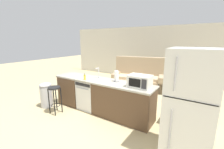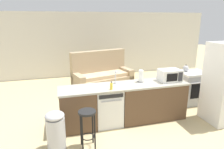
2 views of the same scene
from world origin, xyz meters
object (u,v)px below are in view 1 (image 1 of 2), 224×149
at_px(refrigerator, 190,106).
at_px(soap_bottle, 85,77).
at_px(dishwasher, 90,94).
at_px(bar_stool, 55,94).
at_px(paper_towel_roll, 116,76).
at_px(trash_bin, 46,95).
at_px(stove_range, 193,108).
at_px(couch, 138,79).
at_px(kettle, 189,83).
at_px(microwave, 140,81).

distance_m(refrigerator, soap_bottle, 2.60).
relative_size(dishwasher, bar_stool, 1.14).
distance_m(paper_towel_roll, trash_bin, 2.21).
distance_m(paper_towel_roll, soap_bottle, 0.87).
height_order(stove_range, soap_bottle, soap_bottle).
bearing_deg(couch, paper_towel_roll, -80.32).
bearing_deg(trash_bin, dishwasher, 29.68).
distance_m(dishwasher, kettle, 2.59).
bearing_deg(couch, stove_range, -42.10).
bearing_deg(trash_bin, bar_stool, -10.84).
bearing_deg(dishwasher, microwave, -0.05).
xyz_separation_m(stove_range, bar_stool, (-3.18, -1.31, 0.08)).
bearing_deg(refrigerator, trash_bin, -178.46).
relative_size(stove_range, trash_bin, 1.22).
height_order(kettle, couch, couch).
relative_size(soap_bottle, kettle, 0.86).
bearing_deg(bar_stool, soap_bottle, 42.40).
height_order(soap_bottle, couch, couch).
height_order(paper_towel_roll, bar_stool, paper_towel_roll).
bearing_deg(couch, microwave, -66.50).
distance_m(refrigerator, bar_stool, 3.21).
distance_m(refrigerator, trash_bin, 3.78).
height_order(refrigerator, soap_bottle, refrigerator).
xyz_separation_m(refrigerator, couch, (-2.19, 3.07, -0.52)).
relative_size(kettle, couch, 0.10).
relative_size(dishwasher, paper_towel_roll, 2.98).
height_order(microwave, soap_bottle, microwave).
xyz_separation_m(stove_range, trash_bin, (-3.74, -1.20, -0.07)).
bearing_deg(refrigerator, stove_range, 89.99).
relative_size(refrigerator, microwave, 3.67).
xyz_separation_m(stove_range, couch, (-2.19, 1.98, -0.06)).
distance_m(microwave, kettle, 1.15).
relative_size(stove_range, soap_bottle, 5.11).
bearing_deg(trash_bin, paper_towel_roll, 21.24).
distance_m(stove_range, soap_bottle, 2.74).
xyz_separation_m(paper_towel_roll, trash_bin, (-1.96, -0.76, -0.66)).
distance_m(paper_towel_roll, kettle, 1.71).
relative_size(paper_towel_roll, kettle, 1.38).
relative_size(refrigerator, kettle, 8.94).
bearing_deg(paper_towel_roll, dishwasher, -172.16).
bearing_deg(microwave, couch, 113.50).
relative_size(bar_stool, couch, 0.34).
bearing_deg(bar_stool, trash_bin, 169.16).
xyz_separation_m(soap_bottle, bar_stool, (-0.60, -0.55, -0.44)).
height_order(dishwasher, kettle, kettle).
relative_size(dishwasher, microwave, 1.68).
bearing_deg(microwave, kettle, 36.38).
bearing_deg(paper_towel_roll, soap_bottle, -157.94).
bearing_deg(dishwasher, refrigerator, -11.93).
bearing_deg(paper_towel_roll, microwave, -9.48).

